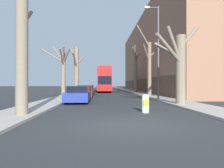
# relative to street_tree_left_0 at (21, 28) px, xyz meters

# --- Properties ---
(ground_plane) EXTENTS (300.00, 300.00, 0.00)m
(ground_plane) POSITION_rel_street_tree_left_0_xyz_m (4.77, -2.04, -4.14)
(ground_plane) COLOR #2B2D30
(sidewalk_left) EXTENTS (2.42, 120.00, 0.12)m
(sidewalk_left) POSITION_rel_street_tree_left_0_xyz_m (-0.48, 47.96, -4.08)
(sidewalk_left) COLOR #A39E93
(sidewalk_left) RESTS_ON ground
(sidewalk_right) EXTENTS (2.42, 120.00, 0.12)m
(sidewalk_right) POSITION_rel_street_tree_left_0_xyz_m (10.01, 47.96, -4.08)
(sidewalk_right) COLOR #A39E93
(sidewalk_right) RESTS_ON ground
(building_facade_right) EXTENTS (10.08, 46.30, 14.52)m
(building_facade_right) POSITION_rel_street_tree_left_0_xyz_m (16.21, 30.88, 3.11)
(building_facade_right) COLOR #93664C
(building_facade_right) RESTS_ON ground
(street_tree_left_0) EXTENTS (0.96, 4.78, 9.43)m
(street_tree_left_0) POSITION_rel_street_tree_left_0_xyz_m (0.00, 0.00, 0.00)
(street_tree_left_0) COLOR #7A6B56
(street_tree_left_0) RESTS_ON ground
(street_tree_left_1) EXTENTS (3.30, 2.62, 5.48)m
(street_tree_left_1) POSITION_rel_street_tree_left_0_xyz_m (-0.19, 10.78, -1.33)
(street_tree_left_1) COLOR #7A6B56
(street_tree_left_1) RESTS_ON ground
(street_tree_left_2) EXTENTS (2.13, 4.78, 7.43)m
(street_tree_left_2) POSITION_rel_street_tree_left_0_xyz_m (-0.29, 22.27, -0.14)
(street_tree_left_2) COLOR #7A6B56
(street_tree_left_2) RESTS_ON ground
(street_tree_right_0) EXTENTS (3.95, 2.96, 6.02)m
(street_tree_right_0) POSITION_rel_street_tree_left_0_xyz_m (9.43, 4.79, -1.22)
(street_tree_right_0) COLOR #7A6B56
(street_tree_right_0) RESTS_ON ground
(street_tree_right_1) EXTENTS (4.06, 2.36, 8.91)m
(street_tree_right_1) POSITION_rel_street_tree_left_0_xyz_m (9.74, 15.30, -0.32)
(street_tree_right_1) COLOR #7A6B56
(street_tree_right_1) RESTS_ON ground
(street_tree_right_2) EXTENTS (1.69, 3.99, 8.15)m
(street_tree_right_2) POSITION_rel_street_tree_left_0_xyz_m (9.73, 25.56, -0.38)
(street_tree_right_2) COLOR #7A6B56
(street_tree_right_2) RESTS_ON ground
(double_decker_bus) EXTENTS (2.59, 11.75, 4.69)m
(double_decker_bus) POSITION_rel_street_tree_left_0_xyz_m (4.22, 30.04, -1.49)
(double_decker_bus) COLOR red
(double_decker_bus) RESTS_ON ground
(parked_car_0) EXTENTS (1.86, 4.34, 1.38)m
(parked_car_0) POSITION_rel_street_tree_left_0_xyz_m (1.81, 7.39, -3.48)
(parked_car_0) COLOR navy
(parked_car_0) RESTS_ON ground
(parked_car_1) EXTENTS (1.79, 4.12, 1.40)m
(parked_car_1) POSITION_rel_street_tree_left_0_xyz_m (1.81, 12.85, -3.48)
(parked_car_1) COLOR olive
(parked_car_1) RESTS_ON ground
(parked_car_2) EXTENTS (1.73, 4.49, 1.38)m
(parked_car_2) POSITION_rel_street_tree_left_0_xyz_m (1.81, 18.41, -3.49)
(parked_car_2) COLOR black
(parked_car_2) RESTS_ON ground
(lamp_post) EXTENTS (1.40, 0.20, 9.03)m
(lamp_post) POSITION_rel_street_tree_left_0_xyz_m (9.08, 9.36, 0.85)
(lamp_post) COLOR #4C4F54
(lamp_post) RESTS_ON ground
(traffic_bollard) EXTENTS (0.38, 0.39, 0.98)m
(traffic_bollard) POSITION_rel_street_tree_left_0_xyz_m (6.13, 1.17, -3.65)
(traffic_bollard) COLOR white
(traffic_bollard) RESTS_ON ground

